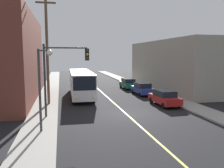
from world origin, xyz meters
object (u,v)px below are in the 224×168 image
(city_bus, at_px, (81,82))
(parked_car_red, at_px, (164,98))
(traffic_signal_left_corner, at_px, (64,67))
(street_lamp_left, at_px, (43,78))
(parked_car_blue, at_px, (142,89))
(fire_hydrant, at_px, (176,97))
(utility_pole_near, at_px, (47,42))
(parked_car_green, at_px, (128,83))

(city_bus, distance_m, parked_car_red, 10.97)
(traffic_signal_left_corner, bearing_deg, street_lamp_left, -110.13)
(street_lamp_left, bearing_deg, parked_car_blue, 48.67)
(traffic_signal_left_corner, xyz_separation_m, fire_hydrant, (12.26, 3.91, -3.72))
(parked_car_blue, distance_m, utility_pole_near, 13.78)
(city_bus, relative_size, utility_pole_near, 1.03)
(utility_pole_near, distance_m, traffic_signal_left_corner, 6.18)
(parked_car_green, relative_size, fire_hydrant, 5.25)
(utility_pole_near, relative_size, traffic_signal_left_corner, 1.98)
(parked_car_red, bearing_deg, parked_car_green, 90.89)
(utility_pole_near, bearing_deg, city_bus, 49.66)
(street_lamp_left, bearing_deg, fire_hydrant, 29.60)
(parked_car_red, bearing_deg, street_lamp_left, -151.11)
(parked_car_green, bearing_deg, city_bus, -144.96)
(utility_pole_near, relative_size, street_lamp_left, 2.16)
(utility_pole_near, bearing_deg, parked_car_blue, 18.45)
(parked_car_red, height_order, parked_car_blue, same)
(parked_car_red, xyz_separation_m, parked_car_blue, (0.02, 6.88, 0.00))
(city_bus, relative_size, parked_car_blue, 2.75)
(parked_car_red, distance_m, utility_pole_near, 13.50)
(parked_car_red, height_order, utility_pole_near, utility_pole_near)
(city_bus, distance_m, parked_car_green, 9.66)
(traffic_signal_left_corner, bearing_deg, parked_car_green, 56.90)
(city_bus, distance_m, utility_pole_near, 7.56)
(city_bus, height_order, parked_car_red, city_bus)
(parked_car_red, relative_size, traffic_signal_left_corner, 0.74)
(fire_hydrant, bearing_deg, parked_car_blue, 109.24)
(traffic_signal_left_corner, relative_size, fire_hydrant, 7.14)
(street_lamp_left, xyz_separation_m, fire_hydrant, (13.68, 7.77, -3.16))
(parked_car_blue, bearing_deg, fire_hydrant, -70.76)
(city_bus, bearing_deg, parked_car_green, 35.04)
(city_bus, bearing_deg, utility_pole_near, -130.34)
(city_bus, height_order, parked_car_green, city_bus)
(city_bus, xyz_separation_m, parked_car_blue, (8.09, -0.49, -0.98))
(fire_hydrant, bearing_deg, street_lamp_left, -150.40)
(parked_car_blue, relative_size, fire_hydrant, 5.27)
(city_bus, xyz_separation_m, utility_pole_near, (-3.78, -4.45, 4.80))
(city_bus, height_order, fire_hydrant, city_bus)
(fire_hydrant, bearing_deg, parked_car_green, 100.61)
(parked_car_blue, height_order, street_lamp_left, street_lamp_left)
(city_bus, relative_size, street_lamp_left, 2.22)
(parked_car_green, xyz_separation_m, traffic_signal_left_corner, (-10.09, -15.48, 3.46))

